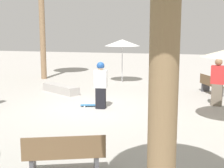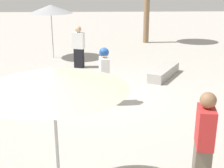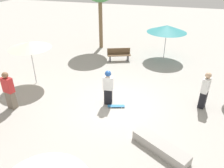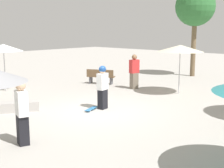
{
  "view_description": "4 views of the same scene",
  "coord_description": "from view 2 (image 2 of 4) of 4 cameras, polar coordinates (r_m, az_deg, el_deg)",
  "views": [
    {
      "loc": [
        -3.89,
        10.68,
        2.81
      ],
      "look_at": [
        -0.99,
        0.37,
        1.01
      ],
      "focal_mm": 50.0,
      "sensor_mm": 36.0,
      "label": 1
    },
    {
      "loc": [
        -9.3,
        0.08,
        3.54
      ],
      "look_at": [
        -1.04,
        -0.25,
        0.82
      ],
      "focal_mm": 50.0,
      "sensor_mm": 36.0,
      "label": 2
    },
    {
      "loc": [
        2.35,
        -8.41,
        5.84
      ],
      "look_at": [
        -0.09,
        -0.58,
        1.4
      ],
      "focal_mm": 35.0,
      "sensor_mm": 36.0,
      "label": 3
    },
    {
      "loc": [
        8.32,
        8.29,
        3.18
      ],
      "look_at": [
        -0.39,
        0.5,
        1.08
      ],
      "focal_mm": 50.0,
      "sensor_mm": 36.0,
      "label": 4
    }
  ],
  "objects": [
    {
      "name": "ground_plane",
      "position": [
        9.95,
        -1.69,
        -2.64
      ],
      "size": [
        60.0,
        60.0,
        0.0
      ],
      "primitive_type": "plane",
      "color": "#ADA8A0"
    },
    {
      "name": "shade_umbrella_cream",
      "position": [
        4.55,
        -10.79,
        1.07
      ],
      "size": [
        2.22,
        2.22,
        2.39
      ],
      "color": "#B7B7BC",
      "rests_on": "ground_plane"
    },
    {
      "name": "bystander_far",
      "position": [
        13.43,
        -6.11,
        6.72
      ],
      "size": [
        0.42,
        0.55,
        1.79
      ],
      "rotation": [
        0.0,
        0.0,
        1.24
      ],
      "color": "black",
      "rests_on": "ground_plane"
    },
    {
      "name": "bystander_watching",
      "position": [
        5.68,
        16.44,
        -10.21
      ],
      "size": [
        0.54,
        0.37,
        1.83
      ],
      "rotation": [
        0.0,
        0.0,
        6.09
      ],
      "color": "#726656",
      "rests_on": "ground_plane"
    },
    {
      "name": "skater_main",
      "position": [
        9.24,
        -1.43,
        1.82
      ],
      "size": [
        0.49,
        0.31,
        1.73
      ],
      "rotation": [
        0.0,
        0.0,
        0.13
      ],
      "color": "black",
      "rests_on": "ground_plane"
    },
    {
      "name": "shade_umbrella_grey",
      "position": [
        15.2,
        -11.13,
        13.31
      ],
      "size": [
        2.06,
        2.06,
        2.53
      ],
      "color": "#B7B7BC",
      "rests_on": "ground_plane"
    },
    {
      "name": "skateboard",
      "position": [
        9.95,
        -0.37,
        -2.29
      ],
      "size": [
        0.82,
        0.44,
        0.07
      ],
      "rotation": [
        0.0,
        0.0,
        0.31
      ],
      "color": "teal",
      "rests_on": "ground_plane"
    },
    {
      "name": "concrete_ledge",
      "position": [
        12.32,
        9.46,
        2.14
      ],
      "size": [
        2.17,
        1.58,
        0.37
      ],
      "rotation": [
        0.0,
        0.0,
        2.61
      ],
      "color": "#A8A39E",
      "rests_on": "ground_plane"
    }
  ]
}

